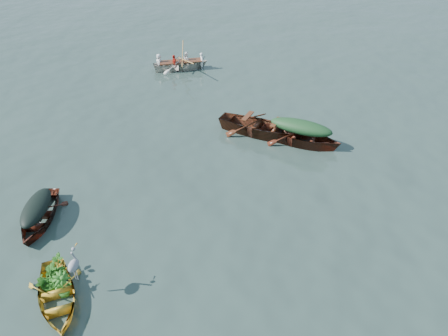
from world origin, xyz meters
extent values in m
plane|color=#2D3F39|center=(0.00, 0.00, 0.00)|extent=(140.00, 140.00, 0.00)
imported|color=gold|center=(-3.66, -3.53, 0.00)|extent=(2.68, 3.25, 0.80)
imported|color=#4E1A12|center=(-5.57, -0.85, 0.00)|extent=(1.77, 3.46, 0.80)
imported|color=#511D13|center=(1.99, 4.90, 0.00)|extent=(4.55, 2.51, 1.01)
imported|color=#4E2113|center=(0.47, 5.34, 0.00)|extent=(5.07, 2.85, 1.16)
imported|color=beige|center=(-4.29, 11.54, 0.00)|extent=(4.12, 2.58, 0.93)
ellipsoid|color=black|center=(-5.57, -0.85, 0.60)|extent=(0.97, 1.90, 0.40)
ellipsoid|color=#193E1E|center=(1.99, 4.90, 0.77)|extent=(2.50, 1.38, 0.52)
imported|color=#265F18|center=(-3.92, -3.04, 0.70)|extent=(1.07, 1.13, 0.60)
imported|color=white|center=(-4.29, 11.54, 0.84)|extent=(2.98, 2.03, 0.76)
camera|label=1|loc=(1.40, -9.70, 8.65)|focal=35.00mm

